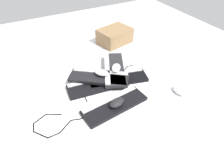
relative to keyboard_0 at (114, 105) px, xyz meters
name	(u,v)px	position (x,y,z in m)	size (l,w,h in m)	color
ground_plane	(104,90)	(-0.18, 0.01, -0.01)	(3.20, 3.20, 0.00)	white
keyboard_0	(114,105)	(0.00, 0.00, 0.00)	(0.20, 0.45, 0.03)	black
keyboard_1	(118,78)	(-0.24, 0.16, 0.00)	(0.25, 0.46, 0.03)	black
keyboard_2	(98,85)	(-0.24, -0.01, 0.00)	(0.20, 0.45, 0.03)	black
keyboard_3	(114,69)	(-0.32, 0.17, 0.03)	(0.46, 0.32, 0.03)	#232326
keyboard_4	(99,77)	(-0.28, 0.02, 0.03)	(0.38, 0.44, 0.03)	black
mouse_0	(117,102)	(0.02, 0.01, 0.04)	(0.11, 0.07, 0.04)	black
mouse_1	(179,91)	(0.09, 0.47, 0.01)	(0.11, 0.07, 0.04)	silver
mouse_2	(102,73)	(-0.28, 0.04, 0.07)	(0.11, 0.07, 0.04)	silver
mouse_3	(116,68)	(-0.28, 0.17, 0.07)	(0.11, 0.07, 0.04)	silver
cable_0	(107,80)	(-0.27, 0.08, -0.01)	(0.24, 0.52, 0.01)	black
cable_1	(55,124)	(-0.04, -0.39, -0.01)	(0.19, 0.34, 0.01)	black
cardboard_box	(115,36)	(-0.77, 0.42, 0.06)	(0.30, 0.22, 0.14)	olive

